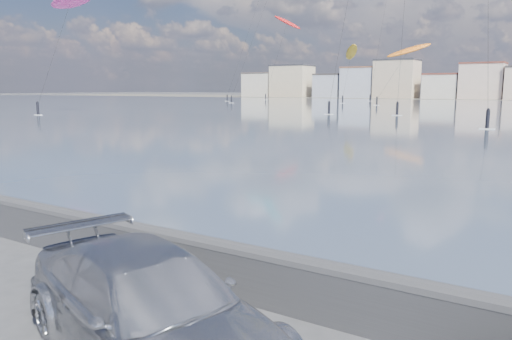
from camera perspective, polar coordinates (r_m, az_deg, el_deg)
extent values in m
plane|color=#333335|center=(8.74, -21.02, -17.53)|extent=(700.00, 700.00, 0.00)
cube|color=#28282B|center=(10.24, -8.80, -10.23)|extent=(400.00, 0.35, 0.90)
cylinder|color=#28282B|center=(10.10, -8.87, -7.82)|extent=(400.00, 0.36, 0.36)
cube|color=beige|center=(224.32, 0.59, 9.64)|extent=(14.00, 11.00, 10.00)
cube|color=#4C423D|center=(224.41, 0.60, 11.00)|extent=(14.28, 11.22, 0.60)
cube|color=beige|center=(216.55, 4.13, 10.03)|extent=(16.00, 12.00, 13.00)
cube|color=#2D2D33|center=(216.74, 4.16, 11.83)|extent=(16.32, 12.24, 0.60)
cube|color=#B2B7C6|center=(208.78, 8.42, 9.43)|extent=(11.00, 10.00, 9.00)
cube|color=#383330|center=(208.85, 8.45, 10.75)|extent=(11.22, 10.20, 0.60)
cube|color=#B2B7C6|center=(203.82, 11.81, 9.69)|extent=(13.00, 11.00, 11.50)
cube|color=brown|center=(203.97, 11.87, 11.39)|extent=(13.26, 11.22, 0.60)
cube|color=#CCB293|center=(199.15, 15.78, 9.91)|extent=(15.00, 12.00, 14.00)
cube|color=#2D2D33|center=(199.39, 15.87, 12.01)|extent=(15.30, 12.24, 0.60)
cube|color=silver|center=(194.96, 20.44, 8.89)|extent=(12.00, 10.00, 8.50)
cube|color=brown|center=(195.02, 20.52, 10.22)|extent=(12.24, 10.20, 0.60)
cube|color=beige|center=(192.56, 24.44, 9.17)|extent=(14.00, 11.00, 12.00)
cube|color=brown|center=(192.73, 24.57, 11.04)|extent=(14.28, 11.22, 0.60)
imported|color=#B3B4B9|center=(7.49, -12.07, -15.12)|extent=(5.82, 3.74, 1.57)
cube|color=white|center=(52.17, 24.89, 4.30)|extent=(1.40, 0.42, 0.08)
cylinder|color=black|center=(52.11, 24.96, 5.28)|extent=(0.36, 0.36, 1.70)
sphere|color=black|center=(52.07, 25.02, 6.27)|extent=(0.28, 0.28, 0.28)
ellipsoid|color=#E5338C|center=(82.66, -20.42, 17.63)|extent=(10.71, 4.34, 2.48)
cube|color=white|center=(78.75, -23.63, 5.80)|extent=(1.40, 0.42, 0.08)
cylinder|color=black|center=(78.71, -23.67, 6.46)|extent=(0.36, 0.36, 1.70)
sphere|color=black|center=(78.68, -23.72, 7.11)|extent=(0.28, 0.28, 0.28)
cylinder|color=black|center=(80.28, -22.05, 12.31)|extent=(0.77, 6.19, 15.28)
ellipsoid|color=orange|center=(128.03, 17.07, 12.94)|extent=(10.84, 6.96, 4.80)
cube|color=white|center=(116.65, 13.62, 7.22)|extent=(1.40, 0.42, 0.08)
cylinder|color=black|center=(116.63, 13.64, 7.66)|extent=(0.36, 0.36, 1.70)
sphere|color=black|center=(116.61, 13.66, 8.11)|extent=(0.28, 0.28, 0.28)
cylinder|color=black|center=(122.15, 15.42, 10.51)|extent=(3.10, 12.65, 11.49)
cube|color=white|center=(131.23, -2.82, 7.68)|extent=(1.40, 0.42, 0.08)
cylinder|color=black|center=(131.21, -2.82, 8.07)|extent=(0.36, 0.36, 1.70)
sphere|color=black|center=(131.19, -2.83, 8.46)|extent=(0.28, 0.28, 0.28)
cylinder|color=black|center=(136.67, -0.44, 14.54)|extent=(3.67, 14.39, 29.82)
cube|color=white|center=(153.07, 12.89, 7.69)|extent=(1.40, 0.42, 0.08)
cylinder|color=black|center=(153.05, 12.91, 8.03)|extent=(0.36, 0.36, 1.70)
sphere|color=black|center=(153.04, 12.92, 8.37)|extent=(0.28, 0.28, 0.28)
cylinder|color=black|center=(158.62, 14.05, 14.78)|extent=(1.28, 10.67, 36.62)
ellipsoid|color=red|center=(173.00, 3.60, 16.49)|extent=(9.98, 3.94, 5.98)
cube|color=white|center=(164.40, 1.10, 8.02)|extent=(1.40, 0.42, 0.08)
cylinder|color=black|center=(164.38, 1.10, 8.34)|extent=(0.36, 0.36, 1.70)
sphere|color=black|center=(164.37, 1.10, 8.65)|extent=(0.28, 0.28, 0.28)
cylinder|color=black|center=(168.24, 2.36, 12.58)|extent=(2.42, 9.85, 24.12)
cube|color=white|center=(73.91, 15.81, 6.05)|extent=(1.40, 0.42, 0.08)
cylinder|color=black|center=(73.87, 15.84, 6.74)|extent=(0.36, 0.36, 1.70)
sphere|color=black|center=(73.84, 15.87, 7.44)|extent=(0.28, 0.28, 0.28)
ellipsoid|color=#BF8C19|center=(138.01, 10.85, 13.10)|extent=(6.88, 8.61, 4.84)
cube|color=white|center=(130.48, 9.86, 7.54)|extent=(1.40, 0.42, 0.08)
cylinder|color=black|center=(130.46, 9.87, 7.94)|extent=(0.36, 0.36, 1.70)
sphere|color=black|center=(130.44, 9.88, 8.33)|extent=(0.28, 0.28, 0.28)
cylinder|color=black|center=(134.10, 10.37, 10.67)|extent=(1.02, 7.47, 11.97)
cube|color=white|center=(74.63, 8.33, 6.33)|extent=(1.40, 0.42, 0.08)
cylinder|color=black|center=(74.59, 8.35, 7.02)|extent=(0.36, 0.36, 1.70)
sphere|color=black|center=(74.56, 8.36, 7.71)|extent=(0.28, 0.28, 0.28)
cube|color=white|center=(149.02, -3.31, 7.87)|extent=(1.40, 0.42, 0.08)
cylinder|color=black|center=(149.00, -3.32, 8.22)|extent=(0.36, 0.36, 1.70)
sphere|color=black|center=(148.99, -3.32, 8.57)|extent=(0.28, 0.28, 0.28)
cylinder|color=black|center=(153.56, -1.36, 14.09)|extent=(3.90, 12.60, 30.50)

